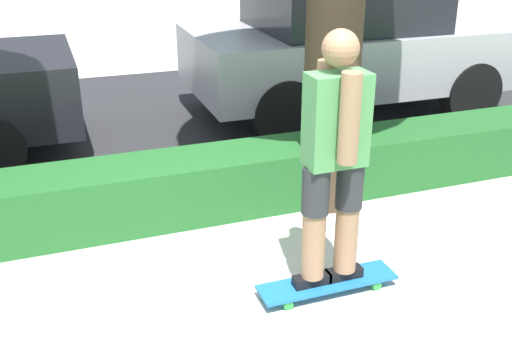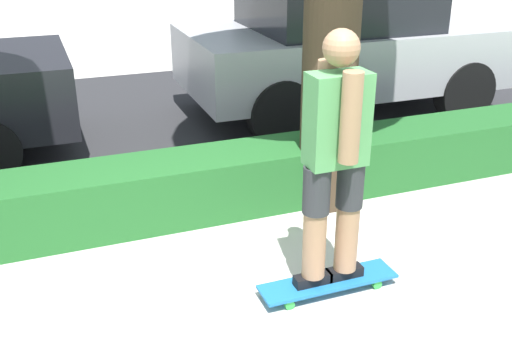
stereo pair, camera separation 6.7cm
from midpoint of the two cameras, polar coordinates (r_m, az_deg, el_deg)
ground_plane at (r=3.92m, az=-0.60°, el=-14.23°), size 60.00×60.00×0.00m
street_asphalt at (r=7.59m, az=-11.75°, el=4.43°), size 13.05×5.00×0.01m
hedge_row at (r=5.11m, az=-6.87°, el=-1.54°), size 13.05×0.60×0.52m
skateboard at (r=4.18m, az=6.43°, el=-10.51°), size 0.97×0.24×0.09m
skater_person at (r=3.75m, az=7.05°, el=1.30°), size 0.50×0.44×1.70m
parked_car_middle at (r=7.78m, az=7.81°, el=11.74°), size 3.98×2.06×1.64m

